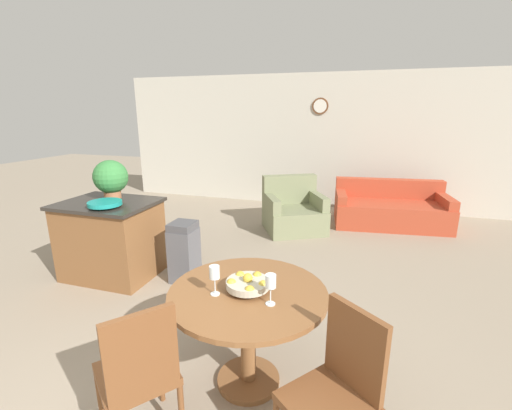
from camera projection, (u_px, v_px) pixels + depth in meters
wall_back at (304, 141)px, 7.14m from camera, size 8.00×0.09×2.70m
dining_table at (248, 313)px, 2.41m from camera, size 1.11×1.11×0.76m
dining_chair_near_left at (139, 371)px, 1.95m from camera, size 0.59×0.59×0.96m
dining_chair_near_right at (338, 386)px, 1.84m from camera, size 0.59×0.59×0.96m
fruit_bowl at (248, 283)px, 2.35m from camera, size 0.30×0.30×0.13m
wine_glass_left at (214, 274)px, 2.28m from camera, size 0.07×0.07×0.21m
wine_glass_right at (271, 282)px, 2.16m from camera, size 0.07×0.07×0.21m
kitchen_island at (111, 239)px, 4.14m from camera, size 1.09×0.84×0.93m
teal_bowl at (105, 203)px, 3.78m from camera, size 0.36×0.36×0.07m
potted_plant at (111, 178)px, 4.13m from camera, size 0.41×0.41×0.47m
trash_bin at (184, 252)px, 4.02m from camera, size 0.28×0.31×0.72m
couch at (390, 210)px, 6.06m from camera, size 1.98×1.16×0.76m
armchair at (293, 213)px, 5.79m from camera, size 1.23×1.20×0.89m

